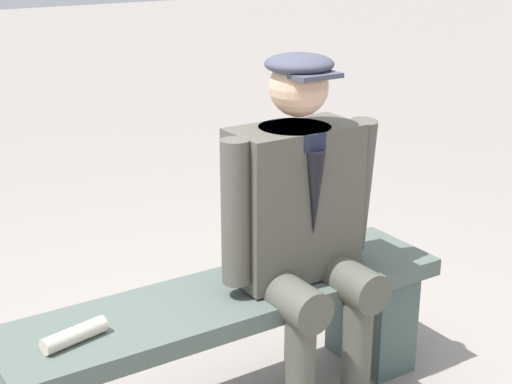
% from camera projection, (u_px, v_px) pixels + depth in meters
% --- Properties ---
extents(bench, '(1.65, 0.40, 0.49)m').
position_uv_depth(bench, '(231.00, 334.00, 2.76)').
color(bench, '#515E57').
rests_on(bench, ground).
extents(seated_man, '(0.63, 0.54, 1.30)m').
position_uv_depth(seated_man, '(302.00, 219.00, 2.72)').
color(seated_man, '#524F45').
rests_on(seated_man, ground).
extents(rolled_magazine, '(0.22, 0.10, 0.05)m').
position_uv_depth(rolled_magazine, '(74.00, 335.00, 2.36)').
color(rolled_magazine, beige).
rests_on(rolled_magazine, bench).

